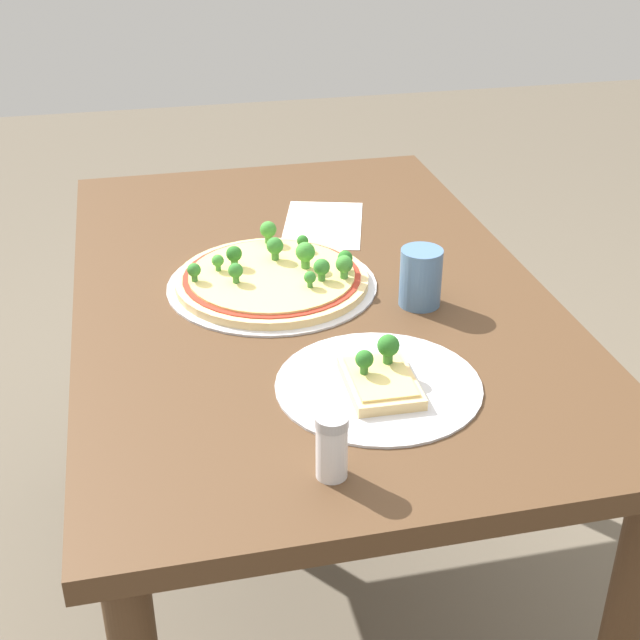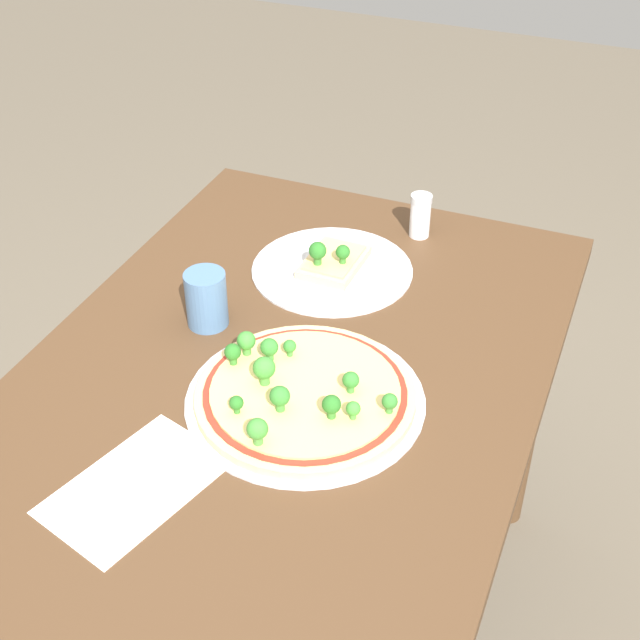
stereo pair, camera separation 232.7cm
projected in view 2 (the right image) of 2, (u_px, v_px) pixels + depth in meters
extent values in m
cube|color=#4C331E|center=(271.00, 396.00, 1.39)|extent=(1.27, 0.80, 0.04)
cylinder|color=#4C331E|center=(247.00, 332.00, 2.15)|extent=(0.06, 0.06, 0.72)
cylinder|color=#4C331E|center=(528.00, 403.00, 1.95)|extent=(0.06, 0.06, 0.72)
cylinder|color=silver|center=(305.00, 400.00, 1.36)|extent=(0.37, 0.37, 0.00)
cylinder|color=#E5C17F|center=(305.00, 396.00, 1.35)|extent=(0.34, 0.34, 0.01)
cylinder|color=#A82D1E|center=(305.00, 392.00, 1.35)|extent=(0.31, 0.31, 0.00)
cylinder|color=#EACC75|center=(305.00, 390.00, 1.34)|extent=(0.29, 0.29, 0.00)
sphere|color=#286B23|center=(236.00, 403.00, 1.29)|extent=(0.02, 0.02, 0.02)
cylinder|color=#37742D|center=(237.00, 410.00, 1.30)|extent=(0.01, 0.01, 0.01)
sphere|color=#337A2D|center=(280.00, 396.00, 1.29)|extent=(0.03, 0.03, 0.03)
cylinder|color=#3F8136|center=(280.00, 406.00, 1.30)|extent=(0.01, 0.01, 0.01)
sphere|color=#337A2D|center=(269.00, 347.00, 1.39)|extent=(0.03, 0.03, 0.03)
cylinder|color=#3F8136|center=(270.00, 356.00, 1.40)|extent=(0.01, 0.01, 0.01)
sphere|color=#337A2D|center=(351.00, 380.00, 1.33)|extent=(0.03, 0.03, 0.03)
cylinder|color=#3F8136|center=(351.00, 388.00, 1.34)|extent=(0.01, 0.01, 0.01)
sphere|color=#3D8933|center=(353.00, 409.00, 1.28)|extent=(0.02, 0.02, 0.02)
cylinder|color=#488E3A|center=(353.00, 416.00, 1.29)|extent=(0.01, 0.01, 0.01)
sphere|color=#3D8933|center=(246.00, 341.00, 1.40)|extent=(0.03, 0.03, 0.03)
cylinder|color=#488E3A|center=(247.00, 350.00, 1.41)|extent=(0.01, 0.01, 0.01)
sphere|color=#3D8933|center=(267.00, 369.00, 1.33)|extent=(0.03, 0.03, 0.03)
cylinder|color=#488E3A|center=(267.00, 380.00, 1.35)|extent=(0.02, 0.02, 0.02)
sphere|color=#337A2D|center=(290.00, 346.00, 1.40)|extent=(0.02, 0.02, 0.02)
cylinder|color=#3F8136|center=(290.00, 353.00, 1.41)|extent=(0.01, 0.01, 0.01)
sphere|color=#337A2D|center=(390.00, 401.00, 1.29)|extent=(0.02, 0.02, 0.02)
cylinder|color=#3F8136|center=(389.00, 409.00, 1.30)|extent=(0.01, 0.01, 0.01)
sphere|color=#286B23|center=(332.00, 404.00, 1.28)|extent=(0.03, 0.03, 0.03)
cylinder|color=#37742D|center=(331.00, 414.00, 1.29)|extent=(0.01, 0.01, 0.01)
sphere|color=#286B23|center=(233.00, 352.00, 1.38)|extent=(0.03, 0.03, 0.03)
cylinder|color=#37742D|center=(233.00, 360.00, 1.39)|extent=(0.01, 0.01, 0.01)
sphere|color=#3D8933|center=(257.00, 429.00, 1.24)|extent=(0.03, 0.03, 0.03)
cylinder|color=#488E3A|center=(258.00, 439.00, 1.25)|extent=(0.01, 0.01, 0.01)
cylinder|color=silver|center=(332.00, 270.00, 1.65)|extent=(0.30, 0.30, 0.00)
cube|color=#E5C17F|center=(334.00, 262.00, 1.65)|extent=(0.14, 0.10, 0.02)
cube|color=#EACC75|center=(334.00, 258.00, 1.64)|extent=(0.12, 0.08, 0.00)
sphere|color=#286B23|center=(343.00, 252.00, 1.61)|extent=(0.03, 0.03, 0.03)
cylinder|color=#37742D|center=(343.00, 260.00, 1.62)|extent=(0.01, 0.01, 0.01)
sphere|color=#286B23|center=(318.00, 251.00, 1.60)|extent=(0.03, 0.03, 0.03)
cylinder|color=#37742D|center=(318.00, 260.00, 1.62)|extent=(0.01, 0.01, 0.01)
cylinder|color=#4C7099|center=(206.00, 299.00, 1.49)|extent=(0.07, 0.07, 0.10)
cylinder|color=silver|center=(420.00, 219.00, 1.72)|extent=(0.04, 0.04, 0.07)
cylinder|color=#B2B2B7|center=(422.00, 199.00, 1.70)|extent=(0.04, 0.04, 0.01)
cube|color=white|center=(135.00, 486.00, 1.22)|extent=(0.28, 0.22, 0.00)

